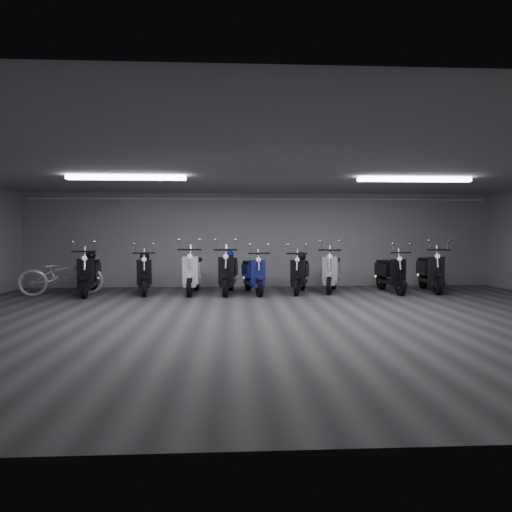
{
  "coord_description": "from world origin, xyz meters",
  "views": [
    {
      "loc": [
        -0.82,
        -8.15,
        1.61
      ],
      "look_at": [
        -0.27,
        2.5,
        1.05
      ],
      "focal_mm": 30.79,
      "sensor_mm": 36.0,
      "label": 1
    }
  ],
  "objects": [
    {
      "name": "floor",
      "position": [
        0.0,
        0.0,
        -0.01
      ],
      "size": [
        14.0,
        10.0,
        0.01
      ],
      "primitive_type": "cube",
      "color": "#3D3D40",
      "rests_on": "ground"
    },
    {
      "name": "ceiling",
      "position": [
        0.0,
        0.0,
        2.8
      ],
      "size": [
        14.0,
        10.0,
        0.01
      ],
      "primitive_type": "cube",
      "color": "gray",
      "rests_on": "ground"
    },
    {
      "name": "back_wall",
      "position": [
        0.0,
        5.0,
        1.4
      ],
      "size": [
        14.0,
        0.01,
        2.8
      ],
      "primitive_type": "cube",
      "color": "#99999C",
      "rests_on": "ground"
    },
    {
      "name": "front_wall",
      "position": [
        0.0,
        -5.0,
        1.4
      ],
      "size": [
        14.0,
        0.01,
        2.8
      ],
      "primitive_type": "cube",
      "color": "#99999C",
      "rests_on": "ground"
    },
    {
      "name": "fluor_strip_left",
      "position": [
        -3.0,
        1.0,
        2.74
      ],
      "size": [
        2.4,
        0.18,
        0.08
      ],
      "primitive_type": "cube",
      "color": "white",
      "rests_on": "ceiling"
    },
    {
      "name": "fluor_strip_right",
      "position": [
        3.0,
        1.0,
        2.74
      ],
      "size": [
        2.4,
        0.18,
        0.08
      ],
      "primitive_type": "cube",
      "color": "white",
      "rests_on": "ceiling"
    },
    {
      "name": "conduit",
      "position": [
        0.0,
        4.92,
        2.62
      ],
      "size": [
        13.6,
        0.05,
        0.05
      ],
      "primitive_type": "cylinder",
      "rotation": [
        0.0,
        1.57,
        0.0
      ],
      "color": "white",
      "rests_on": "back_wall"
    },
    {
      "name": "scooter_0",
      "position": [
        -4.56,
        3.36,
        0.72
      ],
      "size": [
        0.89,
        2.0,
        1.44
      ],
      "primitive_type": null,
      "rotation": [
        0.0,
        0.0,
        0.13
      ],
      "color": "black",
      "rests_on": "floor"
    },
    {
      "name": "scooter_1",
      "position": [
        -3.17,
        3.54,
        0.69
      ],
      "size": [
        0.93,
        1.93,
        1.37
      ],
      "primitive_type": null,
      "rotation": [
        0.0,
        0.0,
        0.18
      ],
      "color": "black",
      "rests_on": "floor"
    },
    {
      "name": "scooter_2",
      "position": [
        -1.9,
        3.53,
        0.74
      ],
      "size": [
        0.75,
        2.02,
        1.48
      ],
      "primitive_type": null,
      "rotation": [
        0.0,
        0.0,
        -0.04
      ],
      "color": "white",
      "rests_on": "floor"
    },
    {
      "name": "scooter_3",
      "position": [
        -0.96,
        3.45,
        0.74
      ],
      "size": [
        0.86,
        2.04,
        1.48
      ],
      "primitive_type": null,
      "rotation": [
        0.0,
        0.0,
        -0.1
      ],
      "color": "black",
      "rests_on": "floor"
    },
    {
      "name": "scooter_4",
      "position": [
        -0.3,
        3.39,
        0.68
      ],
      "size": [
        0.96,
        1.92,
        1.37
      ],
      "primitive_type": null,
      "rotation": [
        0.0,
        0.0,
        0.2
      ],
      "color": "navy",
      "rests_on": "floor"
    },
    {
      "name": "scooter_5",
      "position": [
        0.96,
        3.48,
        0.67
      ],
      "size": [
        1.09,
        1.91,
        1.35
      ],
      "primitive_type": null,
      "rotation": [
        0.0,
        0.0,
        -0.29
      ],
      "color": "black",
      "rests_on": "floor"
    },
    {
      "name": "scooter_6",
      "position": [
        1.87,
        3.71,
        0.72
      ],
      "size": [
        1.23,
        2.05,
        1.45
      ],
      "primitive_type": null,
      "rotation": [
        0.0,
        0.0,
        -0.32
      ],
      "color": "silver",
      "rests_on": "floor"
    },
    {
      "name": "scooter_7",
      "position": [
        3.42,
        3.45,
        0.69
      ],
      "size": [
        0.75,
        1.88,
        1.37
      ],
      "primitive_type": null,
      "rotation": [
        0.0,
        0.0,
        0.07
      ],
      "color": "black",
      "rests_on": "floor"
    },
    {
      "name": "scooter_8",
      "position": [
        4.57,
        3.56,
        0.73
      ],
      "size": [
        0.91,
        2.03,
        1.46
      ],
      "primitive_type": null,
      "rotation": [
        0.0,
        0.0,
        -0.14
      ],
      "color": "black",
      "rests_on": "floor"
    },
    {
      "name": "bicycle",
      "position": [
        -5.28,
        3.44,
        0.66
      ],
      "size": [
        2.15,
        1.34,
        1.31
      ],
      "primitive_type": "imported",
      "rotation": [
        0.0,
        0.0,
        1.9
      ],
      "color": "silver",
      "rests_on": "floor"
    },
    {
      "name": "helmet_0",
      "position": [
        1.03,
        3.73,
        0.96
      ],
      "size": [
        0.26,
        0.26,
        0.26
      ],
      "primitive_type": "sphere",
      "color": "black",
      "rests_on": "scooter_5"
    },
    {
      "name": "helmet_1",
      "position": [
        -0.93,
        3.73,
        1.03
      ],
      "size": [
        0.23,
        0.23,
        0.23
      ],
      "primitive_type": "sphere",
      "color": "navy",
      "rests_on": "scooter_3"
    },
    {
      "name": "helmet_2",
      "position": [
        -3.22,
        3.79,
        0.98
      ],
      "size": [
        0.25,
        0.25,
        0.25
      ],
      "primitive_type": "sphere",
      "color": "black",
      "rests_on": "scooter_1"
    },
    {
      "name": "helmet_3",
      "position": [
        -4.59,
        3.63,
        1.02
      ],
      "size": [
        0.25,
        0.25,
        0.25
      ],
      "primitive_type": "sphere",
      "color": "black",
      "rests_on": "scooter_0"
    }
  ]
}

